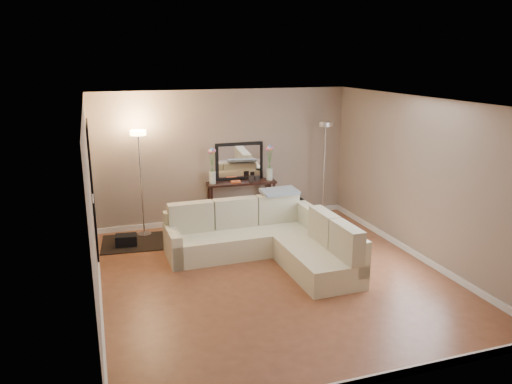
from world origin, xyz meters
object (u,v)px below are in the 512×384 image
object	(u,v)px
sectional_sofa	(268,239)
console_table	(237,200)
floor_lamp_lit	(140,162)
floor_lamp_unlit	(325,151)

from	to	relation	value
sectional_sofa	console_table	bearing A→B (deg)	89.20
floor_lamp_lit	console_table	bearing A→B (deg)	5.08
sectional_sofa	console_table	xyz separation A→B (m)	(0.03, 1.88, 0.14)
floor_lamp_unlit	floor_lamp_lit	bearing A→B (deg)	178.52
console_table	floor_lamp_unlit	distance (m)	1.98
sectional_sofa	floor_lamp_unlit	world-z (taller)	floor_lamp_unlit
sectional_sofa	floor_lamp_lit	world-z (taller)	floor_lamp_lit
console_table	floor_lamp_lit	size ratio (longest dim) A/B	0.70
floor_lamp_lit	floor_lamp_unlit	bearing A→B (deg)	-1.48
floor_lamp_lit	floor_lamp_unlit	xyz separation A→B (m)	(3.58, -0.09, 0.01)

